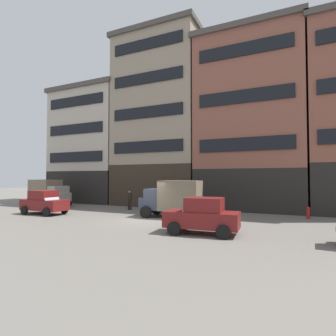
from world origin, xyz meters
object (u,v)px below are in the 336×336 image
delivery_truck_near (49,192)px  delivery_truck_far (173,197)px  sedan_dark (202,216)px  sedan_light (44,202)px  fire_hydrant_curbside (308,213)px  pedestrian_officer (130,199)px

delivery_truck_near → delivery_truck_far: (14.04, -1.57, 0.00)m
sedan_dark → sedan_light: bearing=172.3°
fire_hydrant_curbside → delivery_truck_near: bearing=-175.4°
sedan_dark → delivery_truck_near: bearing=161.2°
sedan_dark → pedestrian_officer: 11.28m
sedan_dark → fire_hydrant_curbside: 9.36m
delivery_truck_near → delivery_truck_far: size_ratio=1.00×
delivery_truck_near → pedestrian_officer: (8.78, 0.95, -0.44)m
pedestrian_officer → fire_hydrant_curbside: (13.97, 0.87, -0.55)m
delivery_truck_near → pedestrian_officer: size_ratio=2.48×
delivery_truck_near → fire_hydrant_curbside: bearing=4.6°
fire_hydrant_curbside → delivery_truck_far: bearing=-158.7°
sedan_light → delivery_truck_near: bearing=135.7°
delivery_truck_far → sedan_dark: delivery_truck_far is taller
sedan_dark → fire_hydrant_curbside: sedan_dark is taller
pedestrian_officer → sedan_dark: bearing=-38.1°
delivery_truck_near → fire_hydrant_curbside: (22.75, 1.83, -1.00)m
sedan_light → pedestrian_officer: 6.83m
sedan_light → pedestrian_officer: size_ratio=2.07×
sedan_light → delivery_truck_far: bearing=15.1°
sedan_dark → fire_hydrant_curbside: (5.10, 7.84, -0.49)m
pedestrian_officer → fire_hydrant_curbside: bearing=3.6°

